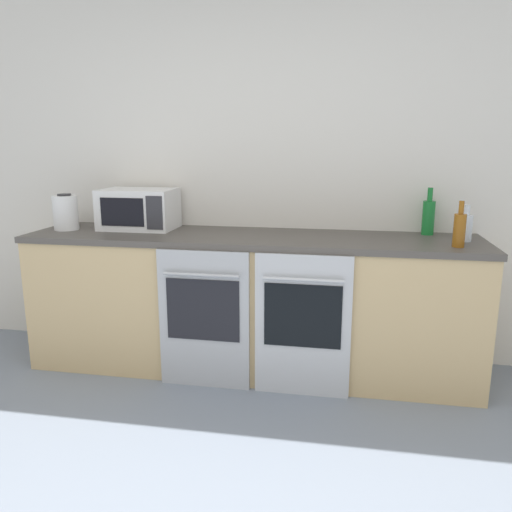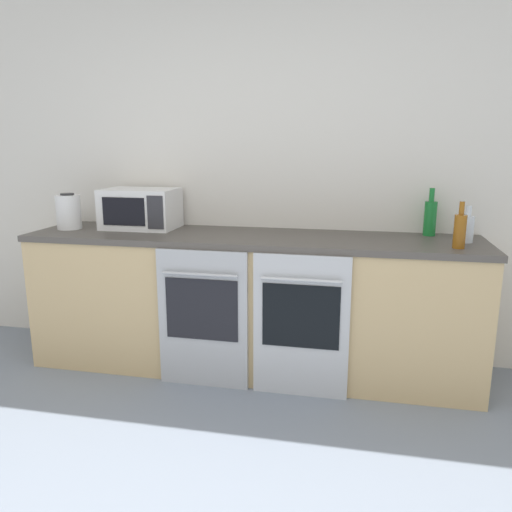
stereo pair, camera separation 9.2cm
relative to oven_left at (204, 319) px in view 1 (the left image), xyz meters
name	(u,v)px [view 1 (the left image)]	position (x,y,z in m)	size (l,w,h in m)	color
wall_back	(260,175)	(0.23, 0.69, 0.85)	(10.00, 0.06, 2.60)	silver
counter_back	(250,302)	(0.23, 0.34, 0.01)	(2.97, 0.67, 0.93)	tan
oven_left	(204,319)	(0.00, 0.00, 0.00)	(0.58, 0.06, 0.89)	#A8AAAF
oven_right	(303,325)	(0.61, 0.00, 0.00)	(0.58, 0.06, 0.89)	#B7BABF
microwave	(139,209)	(-0.59, 0.46, 0.62)	(0.51, 0.35, 0.28)	silver
bottle_green	(428,216)	(1.38, 0.57, 0.60)	(0.08, 0.08, 0.31)	#19722D
bottle_amber	(459,229)	(1.49, 0.18, 0.58)	(0.07, 0.07, 0.27)	#8C5114
bottle_clear	(466,227)	(1.57, 0.37, 0.56)	(0.08, 0.08, 0.22)	silver
kettle	(66,212)	(-1.07, 0.33, 0.60)	(0.17, 0.17, 0.25)	white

